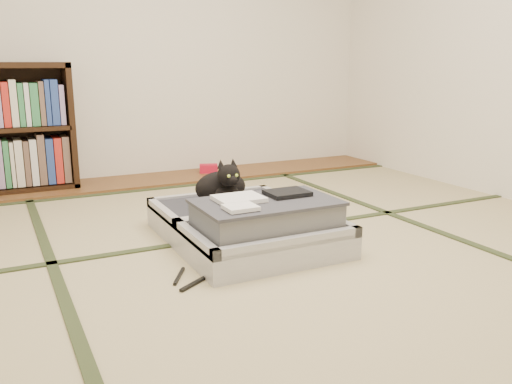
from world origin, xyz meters
name	(u,v)px	position (x,y,z in m)	size (l,w,h in m)	color
floor	(279,258)	(0.00, 0.00, 0.00)	(4.50, 4.50, 0.00)	tan
wood_strip	(160,179)	(0.00, 2.00, 0.01)	(4.00, 0.50, 0.02)	brown
red_item	(209,168)	(0.43, 2.03, 0.06)	(0.15, 0.09, 0.07)	red
tatami_borders	(237,230)	(0.00, 0.49, 0.00)	(4.00, 4.50, 0.01)	#2D381E
suitcase	(248,224)	(-0.04, 0.27, 0.11)	(0.77, 1.02, 0.30)	#B3B3B8
cat	(223,186)	(-0.06, 0.56, 0.25)	(0.34, 0.34, 0.28)	black
cable_coil	(249,197)	(0.12, 0.59, 0.16)	(0.11, 0.11, 0.03)	white
hanger	(205,274)	(-0.40, -0.05, 0.01)	(0.37, 0.27, 0.01)	black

